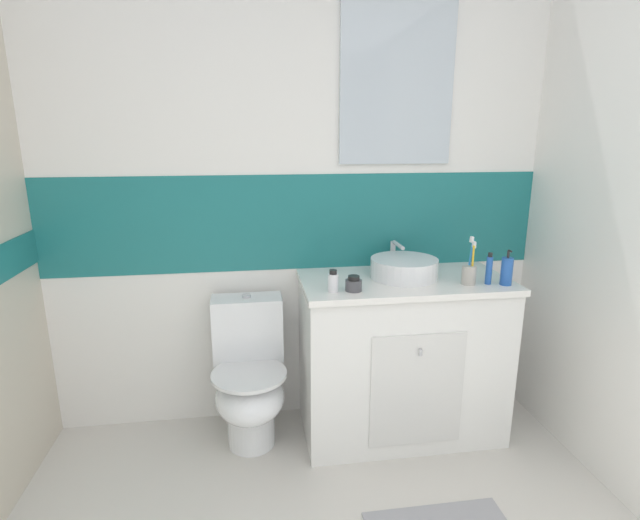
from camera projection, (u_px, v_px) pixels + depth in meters
name	position (u px, v px, depth m)	size (l,w,h in m)	color
wall_back_tiled	(299.00, 190.00, 2.55)	(3.20, 0.20, 2.50)	white
vanity_cabinet	(401.00, 356.00, 2.54)	(1.04, 0.54, 0.85)	white
sink_basin	(404.00, 267.00, 2.43)	(0.34, 0.38, 0.15)	white
toilet	(249.00, 378.00, 2.45)	(0.37, 0.50, 0.75)	white
toothbrush_cup	(469.00, 272.00, 2.32)	(0.07, 0.07, 0.23)	#B2ADA3
soap_dispenser	(507.00, 271.00, 2.31)	(0.06, 0.06, 0.17)	#2659B2
hair_gel_jar	(354.00, 284.00, 2.23)	(0.08, 0.08, 0.07)	#4C4C51
lotion_bottle_short	(333.00, 282.00, 2.21)	(0.05, 0.05, 0.10)	white
toothpaste_tube_upright	(489.00, 269.00, 2.32)	(0.03, 0.03, 0.15)	#2659B2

